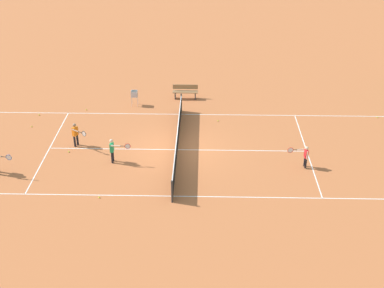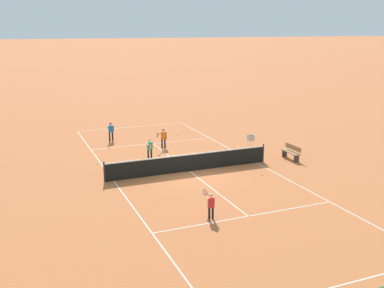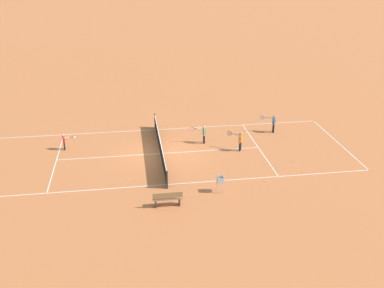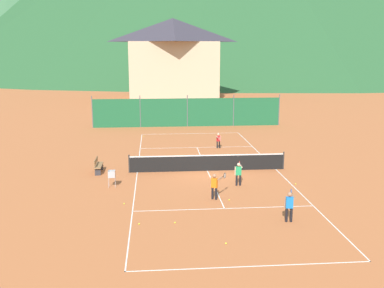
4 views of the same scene
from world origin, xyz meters
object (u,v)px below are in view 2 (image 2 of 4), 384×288
(tennis_ball_alley_right, at_px, (262,175))
(tennis_ball_mid_court, at_px, (196,133))
(tennis_net, at_px, (189,162))
(player_near_baseline, at_px, (163,137))
(player_far_service, at_px, (111,130))
(tennis_ball_service_box, at_px, (152,147))
(courtside_bench, at_px, (291,152))
(tennis_ball_near_corner, at_px, (221,140))
(tennis_ball_by_net_left, at_px, (145,131))
(player_near_service, at_px, (211,203))
(ball_hopper, at_px, (251,139))
(tennis_ball_alley_left, at_px, (97,164))
(tennis_ball_by_net_right, at_px, (177,135))
(player_far_baseline, at_px, (150,147))

(tennis_ball_alley_right, xyz_separation_m, tennis_ball_mid_court, (-0.51, -10.04, 0.00))
(tennis_net, bearing_deg, player_near_baseline, -92.87)
(player_far_service, relative_size, tennis_ball_alley_right, 19.47)
(tennis_ball_service_box, height_order, courtside_bench, courtside_bench)
(player_near_baseline, xyz_separation_m, tennis_ball_near_corner, (-4.27, -0.39, -0.70))
(tennis_ball_by_net_left, xyz_separation_m, tennis_ball_near_corner, (-3.99, 4.67, 0.00))
(tennis_net, distance_m, courtside_bench, 6.35)
(player_near_baseline, height_order, tennis_ball_near_corner, player_near_baseline)
(tennis_net, height_order, player_far_service, player_far_service)
(tennis_ball_by_net_left, relative_size, tennis_ball_mid_court, 1.00)
(player_near_service, relative_size, ball_hopper, 1.23)
(player_near_service, bearing_deg, player_near_baseline, -99.09)
(player_near_baseline, distance_m, tennis_ball_near_corner, 4.34)
(tennis_ball_alley_right, relative_size, courtside_bench, 0.04)
(player_near_service, distance_m, tennis_ball_alley_left, 9.58)
(player_near_service, xyz_separation_m, courtside_bench, (-7.86, -5.84, -0.19))
(player_near_baseline, xyz_separation_m, tennis_ball_alley_right, (-3.00, 7.14, -0.70))
(tennis_ball_alley_left, distance_m, courtside_bench, 11.17)
(player_near_baseline, distance_m, tennis_ball_by_net_right, 3.61)
(player_far_service, height_order, tennis_ball_mid_court, player_far_service)
(tennis_ball_alley_right, height_order, tennis_ball_by_net_left, same)
(tennis_ball_by_net_left, height_order, tennis_ball_mid_court, same)
(player_near_service, height_order, tennis_ball_service_box, player_near_service)
(player_far_service, bearing_deg, player_near_baseline, 131.07)
(player_far_baseline, bearing_deg, player_near_baseline, -126.22)
(tennis_ball_service_box, xyz_separation_m, tennis_ball_alley_left, (3.92, 2.21, 0.00))
(tennis_ball_near_corner, xyz_separation_m, tennis_ball_by_net_right, (2.22, -2.50, 0.00))
(player_far_baseline, distance_m, tennis_ball_alley_left, 3.12)
(tennis_ball_alley_right, relative_size, tennis_ball_alley_left, 1.00)
(player_far_baseline, xyz_separation_m, player_far_service, (1.14, -5.16, 0.04))
(tennis_ball_by_net_right, bearing_deg, tennis_ball_service_box, 44.15)
(ball_hopper, bearing_deg, player_near_service, 52.07)
(tennis_ball_alley_right, distance_m, tennis_ball_alley_left, 9.19)
(ball_hopper, bearing_deg, player_far_baseline, -1.91)
(player_near_service, xyz_separation_m, ball_hopper, (-6.82, -8.75, 0.01))
(tennis_net, height_order, tennis_ball_alley_left, tennis_net)
(tennis_ball_by_net_left, bearing_deg, tennis_ball_near_corner, 130.51)
(tennis_ball_near_corner, bearing_deg, tennis_ball_alley_left, 14.70)
(tennis_ball_alley_right, height_order, courtside_bench, courtside_bench)
(tennis_ball_service_box, height_order, tennis_ball_mid_court, same)
(tennis_ball_by_net_left, distance_m, tennis_ball_near_corner, 6.14)
(player_near_service, distance_m, tennis_ball_alley_right, 6.21)
(tennis_ball_mid_court, relative_size, tennis_ball_by_net_right, 1.00)
(tennis_ball_mid_court, xyz_separation_m, tennis_ball_by_net_right, (1.47, 0.01, 0.00))
(tennis_ball_by_net_right, bearing_deg, tennis_ball_alley_right, 95.44)
(tennis_ball_by_net_right, bearing_deg, player_far_baseline, 54.34)
(tennis_ball_by_net_left, xyz_separation_m, tennis_ball_by_net_right, (-1.77, 2.17, 0.00))
(tennis_ball_by_net_left, relative_size, courtside_bench, 0.04)
(player_far_service, distance_m, tennis_ball_alley_right, 11.70)
(tennis_ball_alley_left, xyz_separation_m, tennis_ball_mid_court, (-8.08, -4.84, 0.00))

